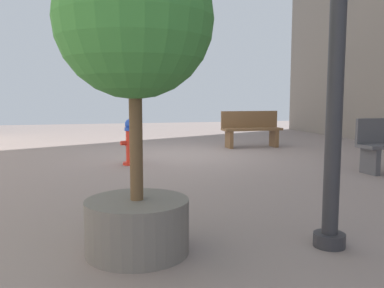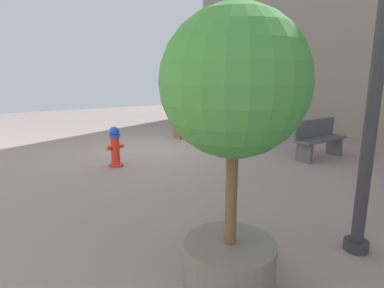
# 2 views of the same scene
# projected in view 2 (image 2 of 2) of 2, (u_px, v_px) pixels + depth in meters

# --- Properties ---
(ground_plane) EXTENTS (23.40, 23.40, 0.00)m
(ground_plane) POSITION_uv_depth(u_px,v_px,m) (153.00, 149.00, 8.72)
(ground_plane) COLOR gray
(fire_hydrant) EXTENTS (0.42, 0.40, 0.90)m
(fire_hydrant) POSITION_uv_depth(u_px,v_px,m) (115.00, 146.00, 7.03)
(fire_hydrant) COLOR red
(fire_hydrant) RESTS_ON ground_plane
(bench_near) EXTENTS (1.58, 0.44, 0.95)m
(bench_near) POSITION_uv_depth(u_px,v_px,m) (194.00, 122.00, 10.47)
(bench_near) COLOR brown
(bench_near) RESTS_ON ground_plane
(bench_far) EXTENTS (1.56, 0.52, 0.95)m
(bench_far) POSITION_uv_depth(u_px,v_px,m) (318.00, 138.00, 7.74)
(bench_far) COLOR #4C4C51
(bench_far) RESTS_ON ground_plane
(planter_tree) EXTENTS (1.29, 1.29, 2.59)m
(planter_tree) POSITION_uv_depth(u_px,v_px,m) (234.00, 112.00, 2.72)
(planter_tree) COLOR slate
(planter_tree) RESTS_ON ground_plane
(street_lamp) EXTENTS (0.36, 0.36, 4.01)m
(street_lamp) POSITION_uv_depth(u_px,v_px,m) (383.00, 27.00, 3.18)
(street_lamp) COLOR #2D2D33
(street_lamp) RESTS_ON ground_plane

